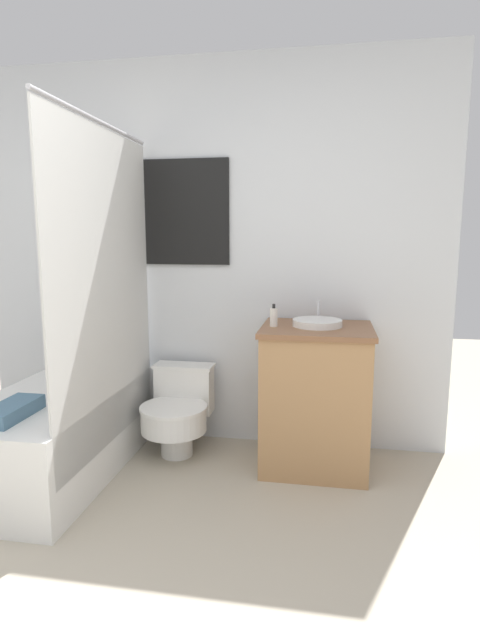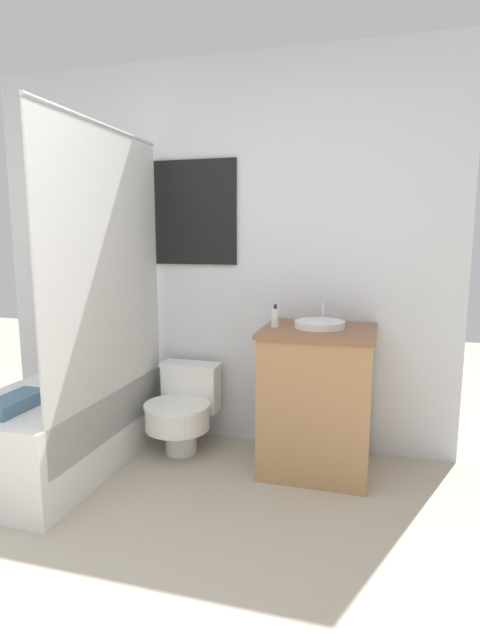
% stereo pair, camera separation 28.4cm
% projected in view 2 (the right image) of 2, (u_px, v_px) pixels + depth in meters
% --- Properties ---
extents(wall_back, '(3.16, 0.07, 2.50)m').
position_uv_depth(wall_back, '(214.00, 255.00, 3.32)').
color(wall_back, silver).
rests_on(wall_back, ground_plane).
extents(shower_area, '(0.70, 1.34, 1.98)m').
position_uv_depth(shower_area, '(66.00, 419.00, 3.01)').
color(shower_area, white).
rests_on(shower_area, ground_plane).
extents(toilet, '(0.42, 0.54, 0.55)m').
position_uv_depth(toilet, '(183.00, 408.00, 3.23)').
color(toilet, white).
rests_on(toilet, ground_plane).
extents(vanity, '(0.65, 0.58, 0.86)m').
position_uv_depth(vanity, '(317.00, 399.00, 2.95)').
color(vanity, '#AD7F51').
rests_on(vanity, ground_plane).
extents(sink, '(0.29, 0.33, 0.13)m').
position_uv_depth(sink, '(320.00, 324.00, 2.89)').
color(sink, white).
rests_on(sink, vanity).
extents(soap_bottle, '(0.04, 0.04, 0.13)m').
position_uv_depth(soap_bottle, '(275.00, 317.00, 2.90)').
color(soap_bottle, silver).
rests_on(soap_bottle, vanity).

